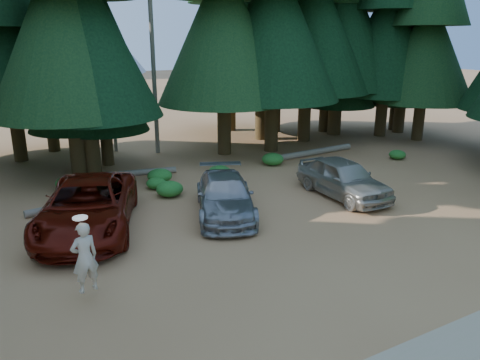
{
  "coord_description": "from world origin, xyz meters",
  "views": [
    {
      "loc": [
        -7.69,
        -10.59,
        6.35
      ],
      "look_at": [
        0.34,
        3.95,
        1.25
      ],
      "focal_mm": 35.0,
      "sensor_mm": 36.0,
      "label": 1
    }
  ],
  "objects": [
    {
      "name": "shrub_far_right",
      "position": [
        5.09,
        9.04,
        0.31
      ],
      "size": [
        1.12,
        1.12,
        0.62
      ],
      "primitive_type": "ellipsoid",
      "color": "#1E6522",
      "rests_on": "ground"
    },
    {
      "name": "snag_back",
      "position": [
        -1.2,
        16.0,
        5.0
      ],
      "size": [
        0.2,
        0.2,
        10.0
      ],
      "primitive_type": "cylinder",
      "color": "#685E53",
      "rests_on": "ground"
    },
    {
      "name": "silver_minivan_center",
      "position": [
        -0.28,
        3.97,
        0.72
      ],
      "size": [
        3.76,
        5.35,
        1.44
      ],
      "primitive_type": "imported",
      "rotation": [
        0.0,
        0.0,
        -0.39
      ],
      "color": "#919398",
      "rests_on": "ground"
    },
    {
      "name": "shrub_right",
      "position": [
        1.61,
        8.22,
        0.3
      ],
      "size": [
        1.09,
        1.09,
        0.6
      ],
      "primitive_type": "ellipsoid",
      "color": "#1E6522",
      "rests_on": "ground"
    },
    {
      "name": "shrub_left",
      "position": [
        -1.49,
        8.18,
        0.24
      ],
      "size": [
        0.87,
        0.87,
        0.48
      ],
      "primitive_type": "ellipsoid",
      "color": "#1E6522",
      "rests_on": "ground"
    },
    {
      "name": "red_pickup",
      "position": [
        -5.02,
        4.88,
        0.87
      ],
      "size": [
        4.93,
        6.91,
        1.75
      ],
      "primitive_type": "imported",
      "rotation": [
        0.0,
        0.0,
        -0.36
      ],
      "color": "#5E1108",
      "rests_on": "ground"
    },
    {
      "name": "log_left",
      "position": [
        -4.88,
        7.41,
        0.14
      ],
      "size": [
        4.04,
        0.84,
        0.29
      ],
      "primitive_type": "cylinder",
      "rotation": [
        0.0,
        1.57,
        0.14
      ],
      "color": "#685E53",
      "rests_on": "ground"
    },
    {
      "name": "forest_belt_north",
      "position": [
        0.0,
        15.0,
        0.0
      ],
      "size": [
        36.0,
        7.0,
        22.0
      ],
      "primitive_type": null,
      "color": "black",
      "rests_on": "ground"
    },
    {
      "name": "shrub_center_right",
      "position": [
        -1.34,
        6.94,
        0.31
      ],
      "size": [
        1.13,
        1.13,
        0.62
      ],
      "primitive_type": "ellipsoid",
      "color": "#1E6522",
      "rests_on": "ground"
    },
    {
      "name": "shrub_edge_east",
      "position": [
        11.66,
        6.79,
        0.24
      ],
      "size": [
        0.89,
        0.89,
        0.49
      ],
      "primitive_type": "ellipsoid",
      "color": "#1E6522",
      "rests_on": "ground"
    },
    {
      "name": "log_mid",
      "position": [
        -1.56,
        10.5,
        0.15
      ],
      "size": [
        3.54,
        1.01,
        0.29
      ],
      "primitive_type": "cylinder",
      "rotation": [
        0.0,
        1.57,
        -0.21
      ],
      "color": "#685E53",
      "rests_on": "ground"
    },
    {
      "name": "silver_minivan_right",
      "position": [
        4.91,
        3.43,
        0.79
      ],
      "size": [
        2.05,
        4.73,
        1.59
      ],
      "primitive_type": "imported",
      "rotation": [
        0.0,
        0.0,
        -0.04
      ],
      "color": "#AAA497",
      "rests_on": "ground"
    },
    {
      "name": "shrub_center_left",
      "position": [
        -1.05,
        8.98,
        0.31
      ],
      "size": [
        1.12,
        1.12,
        0.62
      ],
      "primitive_type": "ellipsoid",
      "color": "#1E6522",
      "rests_on": "ground"
    },
    {
      "name": "frisbee_player",
      "position": [
        -6.0,
        0.35,
        1.18
      ],
      "size": [
        0.74,
        0.56,
        1.96
      ],
      "rotation": [
        0.0,
        0.0,
        3.34
      ],
      "color": "beige",
      "rests_on": "ground"
    },
    {
      "name": "ground",
      "position": [
        0.0,
        0.0,
        0.0
      ],
      "size": [
        160.0,
        160.0,
        0.0
      ],
      "primitive_type": "plane",
      "color": "#A36F45",
      "rests_on": "ground"
    },
    {
      "name": "shrub_far_left",
      "position": [
        -4.87,
        9.82,
        0.3
      ],
      "size": [
        1.1,
        1.1,
        0.6
      ],
      "primitive_type": "ellipsoid",
      "color": "#1E6522",
      "rests_on": "ground"
    },
    {
      "name": "log_right",
      "position": [
        8.29,
        9.69,
        0.17
      ],
      "size": [
        5.31,
        0.69,
        0.34
      ],
      "primitive_type": "cylinder",
      "rotation": [
        0.0,
        1.57,
        0.07
      ],
      "color": "#685E53",
      "rests_on": "ground"
    },
    {
      "name": "snag_front",
      "position": [
        0.8,
        14.5,
        6.0
      ],
      "size": [
        0.24,
        0.24,
        12.0
      ],
      "primitive_type": "cylinder",
      "color": "#685E53",
      "rests_on": "ground"
    }
  ]
}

